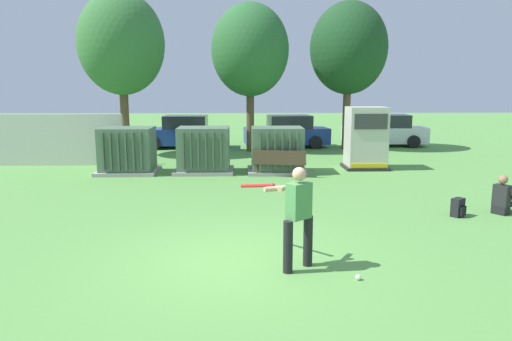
{
  "coord_description": "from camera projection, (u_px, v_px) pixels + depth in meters",
  "views": [
    {
      "loc": [
        0.09,
        -7.86,
        3.02
      ],
      "look_at": [
        0.4,
        3.5,
        1.0
      ],
      "focal_mm": 32.98,
      "sensor_mm": 36.0,
      "label": 1
    }
  ],
  "objects": [
    {
      "name": "generator_enclosure",
      "position": [
        366.0,
        138.0,
        17.53
      ],
      "size": [
        1.6,
        1.4,
        2.3
      ],
      "color": "#262626",
      "rests_on": "ground"
    },
    {
      "name": "parked_car_rightmost",
      "position": [
        385.0,
        131.0,
        24.43
      ],
      "size": [
        4.31,
        2.15,
        1.62
      ],
      "color": "silver",
      "rests_on": "ground"
    },
    {
      "name": "batter",
      "position": [
        296.0,
        212.0,
        7.79
      ],
      "size": [
        1.23,
        1.39,
        1.74
      ],
      "color": "black",
      "rests_on": "ground"
    },
    {
      "name": "park_bench",
      "position": [
        280.0,
        161.0,
        16.0
      ],
      "size": [
        1.84,
        0.73,
        0.92
      ],
      "color": "#4C3828",
      "rests_on": "ground"
    },
    {
      "name": "seated_spectator",
      "position": [
        504.0,
        198.0,
        11.33
      ],
      "size": [
        0.78,
        0.68,
        0.96
      ],
      "color": "black",
      "rests_on": "ground"
    },
    {
      "name": "backpack",
      "position": [
        458.0,
        208.0,
        11.09
      ],
      "size": [
        0.38,
        0.37,
        0.44
      ],
      "color": "black",
      "rests_on": "ground"
    },
    {
      "name": "sports_ball",
      "position": [
        358.0,
        277.0,
        7.45
      ],
      "size": [
        0.09,
        0.09,
        0.09
      ],
      "primitive_type": "sphere",
      "color": "white",
      "rests_on": "ground"
    },
    {
      "name": "transformer_mid_east",
      "position": [
        277.0,
        151.0,
        16.77
      ],
      "size": [
        2.1,
        1.7,
        1.62
      ],
      "color": "#9E9B93",
      "rests_on": "ground"
    },
    {
      "name": "tree_center_left",
      "position": [
        250.0,
        50.0,
        21.7
      ],
      "size": [
        3.58,
        3.58,
        6.85
      ],
      "color": "brown",
      "rests_on": "ground"
    },
    {
      "name": "tree_center_right",
      "position": [
        349.0,
        49.0,
        22.49
      ],
      "size": [
        3.69,
        3.69,
        7.06
      ],
      "color": "brown",
      "rests_on": "ground"
    },
    {
      "name": "parked_car_left_of_center",
      "position": [
        184.0,
        133.0,
        23.59
      ],
      "size": [
        4.23,
        1.97,
        1.62
      ],
      "color": "navy",
      "rests_on": "ground"
    },
    {
      "name": "parked_car_leftmost",
      "position": [
        67.0,
        132.0,
        23.83
      ],
      "size": [
        4.36,
        2.26,
        1.62
      ],
      "color": "maroon",
      "rests_on": "ground"
    },
    {
      "name": "fence_panel",
      "position": [
        60.0,
        140.0,
        18.23
      ],
      "size": [
        4.8,
        0.12,
        2.0
      ],
      "primitive_type": "cube",
      "color": "beige",
      "rests_on": "ground"
    },
    {
      "name": "tree_left",
      "position": [
        121.0,
        44.0,
        20.22
      ],
      "size": [
        3.7,
        3.7,
        7.07
      ],
      "color": "brown",
      "rests_on": "ground"
    },
    {
      "name": "transformer_mid_west",
      "position": [
        204.0,
        150.0,
        16.77
      ],
      "size": [
        2.1,
        1.7,
        1.62
      ],
      "color": "#9E9B93",
      "rests_on": "ground"
    },
    {
      "name": "transformer_west",
      "position": [
        128.0,
        151.0,
        16.64
      ],
      "size": [
        2.1,
        1.7,
        1.62
      ],
      "color": "#9E9B93",
      "rests_on": "ground"
    },
    {
      "name": "parked_car_right_of_center",
      "position": [
        287.0,
        132.0,
        23.85
      ],
      "size": [
        4.36,
        2.27,
        1.62
      ],
      "color": "navy",
      "rests_on": "ground"
    },
    {
      "name": "ground_plane",
      "position": [
        239.0,
        261.0,
        8.26
      ],
      "size": [
        96.0,
        96.0,
        0.0
      ],
      "primitive_type": "plane",
      "color": "#5B9947"
    }
  ]
}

